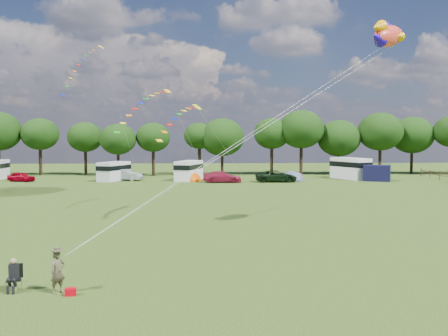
{
  "coord_description": "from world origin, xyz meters",
  "views": [
    {
      "loc": [
        -1.33,
        -23.69,
        5.96
      ],
      "look_at": [
        0.0,
        8.0,
        4.0
      ],
      "focal_mm": 40.0,
      "sensor_mm": 36.0,
      "label": 1
    }
  ],
  "objects_px": {
    "tent_orange": "(190,181)",
    "fish_kite": "(386,35)",
    "car_c": "(222,177)",
    "campervan_b": "(114,171)",
    "camp_chair": "(14,271)",
    "car_b": "(125,175)",
    "car_d": "(276,176)",
    "car_a": "(21,177)",
    "kite_flyer": "(58,272)",
    "campervan_c": "(189,170)",
    "campervan_d": "(350,168)",
    "tent_greyblue": "(292,180)"
  },
  "relations": [
    {
      "from": "tent_orange",
      "to": "campervan_b",
      "type": "bearing_deg",
      "value": 175.43
    },
    {
      "from": "car_a",
      "to": "campervan_d",
      "type": "height_order",
      "value": "campervan_d"
    },
    {
      "from": "car_b",
      "to": "car_c",
      "type": "relative_size",
      "value": 0.92
    },
    {
      "from": "car_a",
      "to": "campervan_b",
      "type": "height_order",
      "value": "campervan_b"
    },
    {
      "from": "tent_orange",
      "to": "kite_flyer",
      "type": "bearing_deg",
      "value": -94.45
    },
    {
      "from": "car_c",
      "to": "campervan_b",
      "type": "bearing_deg",
      "value": 78.39
    },
    {
      "from": "car_d",
      "to": "tent_greyblue",
      "type": "relative_size",
      "value": 1.46
    },
    {
      "from": "car_c",
      "to": "tent_greyblue",
      "type": "xyz_separation_m",
      "value": [
        9.77,
        2.62,
        -0.71
      ]
    },
    {
      "from": "car_b",
      "to": "tent_greyblue",
      "type": "distance_m",
      "value": 23.11
    },
    {
      "from": "car_d",
      "to": "campervan_d",
      "type": "height_order",
      "value": "campervan_d"
    },
    {
      "from": "car_a",
      "to": "fish_kite",
      "type": "height_order",
      "value": "fish_kite"
    },
    {
      "from": "camp_chair",
      "to": "car_a",
      "type": "bearing_deg",
      "value": 92.56
    },
    {
      "from": "car_d",
      "to": "kite_flyer",
      "type": "relative_size",
      "value": 3.45
    },
    {
      "from": "car_c",
      "to": "campervan_b",
      "type": "height_order",
      "value": "campervan_b"
    },
    {
      "from": "car_b",
      "to": "car_c",
      "type": "bearing_deg",
      "value": -90.35
    },
    {
      "from": "car_c",
      "to": "car_b",
      "type": "bearing_deg",
      "value": 76.1
    },
    {
      "from": "car_d",
      "to": "campervan_c",
      "type": "relative_size",
      "value": 0.95
    },
    {
      "from": "car_c",
      "to": "campervan_c",
      "type": "bearing_deg",
      "value": 52.04
    },
    {
      "from": "campervan_b",
      "to": "camp_chair",
      "type": "distance_m",
      "value": 49.63
    },
    {
      "from": "fish_kite",
      "to": "car_c",
      "type": "bearing_deg",
      "value": 59.89
    },
    {
      "from": "car_c",
      "to": "car_a",
      "type": "bearing_deg",
      "value": 85.9
    },
    {
      "from": "car_c",
      "to": "fish_kite",
      "type": "xyz_separation_m",
      "value": [
        8.75,
        -34.77,
        11.47
      ]
    },
    {
      "from": "kite_flyer",
      "to": "camp_chair",
      "type": "distance_m",
      "value": 1.78
    },
    {
      "from": "car_c",
      "to": "tent_orange",
      "type": "height_order",
      "value": "car_c"
    },
    {
      "from": "camp_chair",
      "to": "tent_orange",
      "type": "bearing_deg",
      "value": 66.57
    },
    {
      "from": "campervan_c",
      "to": "kite_flyer",
      "type": "height_order",
      "value": "campervan_c"
    },
    {
      "from": "kite_flyer",
      "to": "tent_orange",
      "type": "bearing_deg",
      "value": 40.13
    },
    {
      "from": "car_c",
      "to": "camp_chair",
      "type": "relative_size",
      "value": 3.76
    },
    {
      "from": "car_d",
      "to": "campervan_c",
      "type": "height_order",
      "value": "campervan_c"
    },
    {
      "from": "car_b",
      "to": "campervan_c",
      "type": "relative_size",
      "value": 0.75
    },
    {
      "from": "car_a",
      "to": "car_d",
      "type": "bearing_deg",
      "value": -72.2
    },
    {
      "from": "car_c",
      "to": "campervan_d",
      "type": "height_order",
      "value": "campervan_d"
    },
    {
      "from": "tent_orange",
      "to": "camp_chair",
      "type": "relative_size",
      "value": 2.61
    },
    {
      "from": "car_a",
      "to": "car_b",
      "type": "bearing_deg",
      "value": -64.25
    },
    {
      "from": "car_d",
      "to": "tent_greyblue",
      "type": "xyz_separation_m",
      "value": [
        2.55,
        2.15,
        -0.75
      ]
    },
    {
      "from": "car_c",
      "to": "kite_flyer",
      "type": "bearing_deg",
      "value": 171.36
    },
    {
      "from": "campervan_b",
      "to": "fish_kite",
      "type": "xyz_separation_m",
      "value": [
        23.48,
        -38.13,
        10.81
      ]
    },
    {
      "from": "car_b",
      "to": "tent_greyblue",
      "type": "bearing_deg",
      "value": -77.64
    },
    {
      "from": "car_c",
      "to": "tent_orange",
      "type": "xyz_separation_m",
      "value": [
        -4.26,
        2.52,
        -0.71
      ]
    },
    {
      "from": "kite_flyer",
      "to": "tent_greyblue",
      "type": "bearing_deg",
      "value": 24.57
    },
    {
      "from": "car_a",
      "to": "kite_flyer",
      "type": "distance_m",
      "value": 52.38
    },
    {
      "from": "tent_orange",
      "to": "campervan_d",
      "type": "bearing_deg",
      "value": 5.28
    },
    {
      "from": "campervan_c",
      "to": "car_b",
      "type": "bearing_deg",
      "value": 109.81
    },
    {
      "from": "car_b",
      "to": "car_d",
      "type": "height_order",
      "value": "car_b"
    },
    {
      "from": "car_a",
      "to": "fish_kite",
      "type": "bearing_deg",
      "value": -115.01
    },
    {
      "from": "campervan_c",
      "to": "tent_greyblue",
      "type": "height_order",
      "value": "campervan_c"
    },
    {
      "from": "car_b",
      "to": "fish_kite",
      "type": "distance_m",
      "value": 45.71
    },
    {
      "from": "car_d",
      "to": "campervan_c",
      "type": "distance_m",
      "value": 12.15
    },
    {
      "from": "car_a",
      "to": "tent_orange",
      "type": "height_order",
      "value": "car_a"
    },
    {
      "from": "tent_orange",
      "to": "fish_kite",
      "type": "relative_size",
      "value": 1.0
    }
  ]
}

